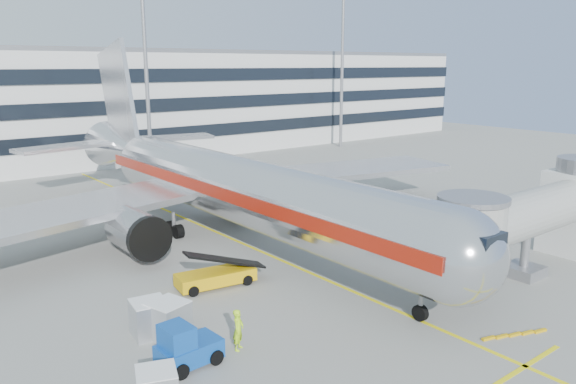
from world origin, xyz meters
TOP-DOWN VIEW (x-y plane):
  - ground at (0.00, 0.00)m, footprint 180.00×180.00m
  - lead_in_line at (0.00, 10.00)m, footprint 0.25×70.00m
  - stop_bar at (0.00, -14.00)m, footprint 6.00×0.25m
  - main_jet at (0.00, 11.72)m, footprint 50.95×48.70m
  - jet_bridge at (12.18, -8.00)m, footprint 17.80×4.50m
  - terminal at (0.00, 57.95)m, footprint 150.00×24.25m
  - light_mast_centre at (8.00, 42.00)m, footprint 2.40×1.20m
  - light_mast_east at (42.00, 42.00)m, footprint 2.40×1.20m
  - belt_loader at (-6.06, 2.96)m, footprint 5.24×2.51m
  - baggage_tug at (-12.09, -4.34)m, footprint 2.94×1.97m
  - cargo_container_left at (-11.38, -1.23)m, footprint 2.16×2.16m
  - cargo_container_right at (-12.02, -0.44)m, footprint 1.95×1.95m
  - ramp_worker at (-9.34, -4.51)m, footprint 0.89×0.84m

SIDE VIEW (x-z plane):
  - ground at x=0.00m, z-range 0.00..0.00m
  - lead_in_line at x=0.00m, z-range 0.00..0.01m
  - stop_bar at x=0.00m, z-range 0.00..0.01m
  - belt_loader at x=-6.06m, z-range -0.53..1.92m
  - cargo_container_right at x=-12.02m, z-range 0.01..1.83m
  - baggage_tug at x=-12.09m, z-range -0.14..2.00m
  - cargo_container_left at x=-11.38m, z-range 0.01..1.87m
  - ramp_worker at x=-9.34m, z-range 0.00..2.05m
  - jet_bridge at x=12.18m, z-range 0.37..7.37m
  - main_jet at x=0.00m, z-range -3.79..12.26m
  - terminal at x=0.00m, z-range 0.00..15.60m
  - light_mast_centre at x=8.00m, z-range 2.15..27.60m
  - light_mast_east at x=42.00m, z-range 2.15..27.60m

